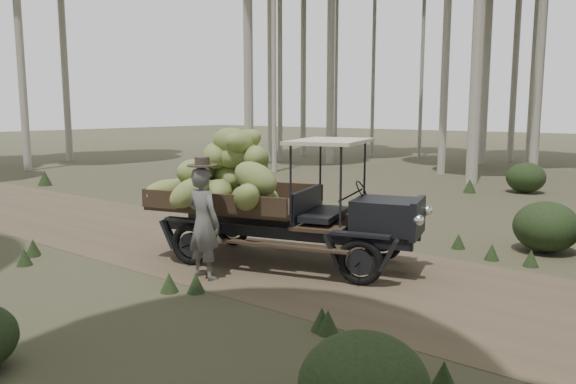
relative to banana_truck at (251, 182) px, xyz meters
name	(u,v)px	position (x,y,z in m)	size (l,w,h in m)	color
ground	(224,249)	(-0.95, 0.26, -1.42)	(120.00, 120.00, 0.00)	#473D2B
dirt_track	(224,249)	(-0.95, 0.26, -1.42)	(70.00, 4.00, 0.01)	brown
banana_truck	(251,182)	(0.00, 0.00, 0.00)	(5.00, 3.08, 2.42)	black
farmer	(204,222)	(0.13, -1.28, -0.50)	(0.67, 0.50, 1.95)	#55534E
undergrowth	(296,275)	(2.21, -1.59, -0.91)	(22.85, 24.00, 1.34)	#233319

